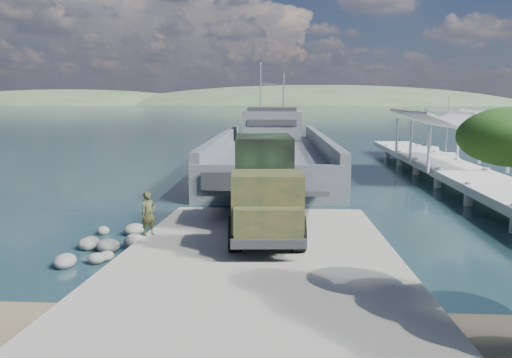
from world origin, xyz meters
name	(u,v)px	position (x,y,z in m)	size (l,w,h in m)	color
ground	(261,255)	(0.00, 0.00, 0.00)	(1400.00, 1400.00, 0.00)	#1A383F
boat_ramp	(260,257)	(0.00, -1.00, 0.25)	(10.00, 18.00, 0.50)	gray
shoreline_rocks	(112,248)	(-6.20, 0.50, 0.00)	(3.20, 5.60, 0.90)	#5D5D5B
distant_headlands	(331,105)	(50.00, 560.00, 0.00)	(1000.00, 240.00, 48.00)	#364B2E
pier	(450,160)	(13.00, 18.77, 1.60)	(6.40, 44.00, 6.10)	#9E9F95
landing_craft	(271,159)	(-0.47, 24.39, 0.88)	(10.09, 36.51, 10.77)	#454E52
military_truck	(264,185)	(0.02, 1.87, 2.46)	(3.33, 8.66, 3.93)	black
soldier	(149,223)	(-4.28, -0.61, 1.35)	(0.62, 0.41, 1.69)	#202F1A
sailboat_near	(446,160)	(16.00, 29.28, 0.34)	(1.61, 5.30, 6.44)	silver
sailboat_far	(427,152)	(16.33, 36.83, 0.31)	(2.07, 4.98, 5.89)	silver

